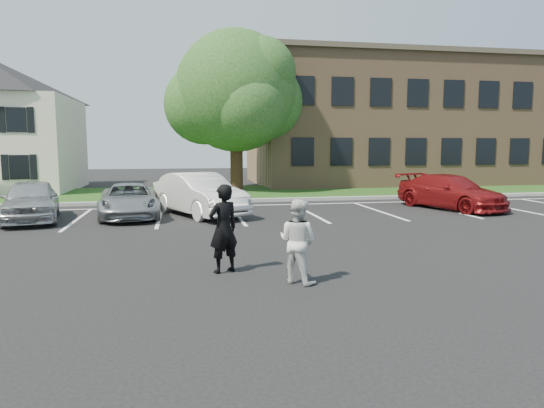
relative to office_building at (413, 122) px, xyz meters
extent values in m
plane|color=black|center=(-14.00, -21.99, -4.16)|extent=(90.00, 90.00, 0.00)
cube|color=gray|center=(-14.00, -9.99, -4.08)|extent=(40.00, 0.30, 0.15)
cube|color=#1F3D0B|center=(-14.00, -5.99, -4.12)|extent=(44.00, 8.00, 0.08)
cube|color=silver|center=(-19.60, -13.99, -4.15)|extent=(0.12, 5.20, 0.01)
cube|color=silver|center=(-16.80, -13.99, -4.15)|extent=(0.12, 5.20, 0.01)
cube|color=silver|center=(-14.00, -13.99, -4.15)|extent=(0.12, 5.20, 0.01)
cube|color=silver|center=(-11.20, -13.99, -4.15)|extent=(0.12, 5.20, 0.01)
cube|color=silver|center=(-8.40, -13.99, -4.15)|extent=(0.12, 5.20, 0.01)
cube|color=silver|center=(-5.60, -13.99, -4.15)|extent=(0.12, 5.20, 0.01)
cube|color=silver|center=(-2.80, -13.99, -4.15)|extent=(0.12, 5.20, 0.01)
cube|color=silver|center=(-12.60, -11.29, -4.15)|extent=(34.00, 0.12, 0.01)
cube|color=#926F4E|center=(0.00, 0.01, -0.16)|extent=(22.00, 10.00, 8.00)
cube|color=#4F4537|center=(0.00, 0.01, 3.99)|extent=(22.40, 10.40, 0.30)
cube|color=black|center=(-9.20, -5.02, -1.96)|extent=(1.30, 0.06, 1.60)
cube|color=black|center=(-9.20, -5.02, 1.44)|extent=(1.30, 0.06, 1.60)
cube|color=black|center=(-6.90, -5.02, -1.96)|extent=(1.30, 0.06, 1.60)
cube|color=black|center=(-6.90, -5.02, 1.44)|extent=(1.30, 0.06, 1.60)
cube|color=black|center=(-4.60, -5.02, -1.96)|extent=(1.30, 0.06, 1.60)
cube|color=black|center=(-4.60, -5.02, 1.44)|extent=(1.30, 0.06, 1.60)
cube|color=black|center=(-2.30, -5.02, -1.96)|extent=(1.30, 0.06, 1.60)
cube|color=black|center=(-2.30, -5.02, 1.44)|extent=(1.30, 0.06, 1.60)
cube|color=black|center=(0.00, -5.02, -1.96)|extent=(1.30, 0.06, 1.60)
cube|color=black|center=(0.00, -5.02, 1.44)|extent=(1.30, 0.06, 1.60)
cube|color=black|center=(2.30, -5.02, -1.96)|extent=(1.30, 0.06, 1.60)
cube|color=black|center=(2.30, -5.02, 1.44)|extent=(1.30, 0.06, 1.60)
cube|color=black|center=(4.60, -5.02, -1.96)|extent=(1.30, 0.06, 1.60)
cube|color=black|center=(4.60, -5.02, 1.44)|extent=(1.30, 0.06, 1.60)
cylinder|color=black|center=(-12.94, -4.86, -2.56)|extent=(0.70, 0.70, 3.20)
sphere|color=#194116|center=(-12.94, -4.86, 1.34)|extent=(6.60, 6.60, 6.60)
sphere|color=#194116|center=(-11.34, -4.16, 0.84)|extent=(4.60, 4.60, 4.60)
sphere|color=#194116|center=(-14.64, -4.46, 0.64)|extent=(4.40, 4.40, 4.40)
sphere|color=#194116|center=(-12.54, -6.36, 0.44)|extent=(4.00, 4.00, 4.00)
sphere|color=#194116|center=(-13.54, -3.26, 1.64)|extent=(4.20, 4.20, 4.20)
sphere|color=#194116|center=(-11.74, -5.76, 2.24)|extent=(3.80, 3.80, 3.80)
imported|color=black|center=(-15.20, -22.05, -3.26)|extent=(0.78, 0.68, 1.81)
imported|color=silver|center=(-13.91, -23.06, -3.36)|extent=(0.97, 0.97, 1.59)
imported|color=#B5B4B9|center=(-21.05, -14.12, -3.45)|extent=(2.47, 4.44, 1.43)
imported|color=#999CA1|center=(-17.86, -13.82, -3.55)|extent=(2.42, 4.53, 1.21)
imported|color=silver|center=(-15.37, -13.81, -3.38)|extent=(3.52, 4.99, 1.56)
imported|color=maroon|center=(-5.25, -13.86, -3.47)|extent=(3.33, 5.13, 1.38)
camera|label=1|loc=(-16.04, -31.73, -1.57)|focal=32.00mm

